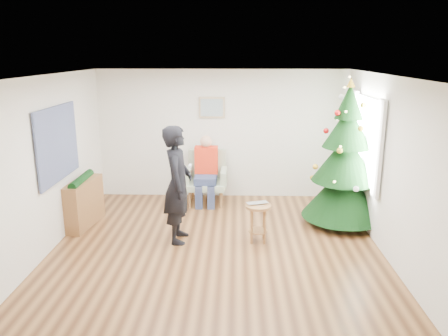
{
  "coord_description": "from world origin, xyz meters",
  "views": [
    {
      "loc": [
        0.31,
        -6.22,
        2.91
      ],
      "look_at": [
        0.1,
        0.6,
        1.1
      ],
      "focal_mm": 35.0,
      "sensor_mm": 36.0,
      "label": 1
    }
  ],
  "objects_px": {
    "standing_man": "(178,185)",
    "console": "(83,203)",
    "stool": "(258,223)",
    "armchair": "(206,184)",
    "christmas_tree": "(345,161)"
  },
  "relations": [
    {
      "from": "standing_man",
      "to": "armchair",
      "type": "bearing_deg",
      "value": -10.07
    },
    {
      "from": "stool",
      "to": "armchair",
      "type": "relative_size",
      "value": 0.6
    },
    {
      "from": "christmas_tree",
      "to": "console",
      "type": "bearing_deg",
      "value": -177.16
    },
    {
      "from": "stool",
      "to": "console",
      "type": "distance_m",
      "value": 3.04
    },
    {
      "from": "console",
      "to": "armchair",
      "type": "bearing_deg",
      "value": 39.15
    },
    {
      "from": "standing_man",
      "to": "console",
      "type": "bearing_deg",
      "value": 71.21
    },
    {
      "from": "stool",
      "to": "standing_man",
      "type": "xyz_separation_m",
      "value": [
        -1.26,
        0.02,
        0.61
      ]
    },
    {
      "from": "armchair",
      "to": "console",
      "type": "xyz_separation_m",
      "value": [
        -2.03,
        -1.26,
        0.02
      ]
    },
    {
      "from": "stool",
      "to": "standing_man",
      "type": "relative_size",
      "value": 0.33
    },
    {
      "from": "stool",
      "to": "console",
      "type": "height_order",
      "value": "console"
    },
    {
      "from": "standing_man",
      "to": "console",
      "type": "height_order",
      "value": "standing_man"
    },
    {
      "from": "console",
      "to": "standing_man",
      "type": "bearing_deg",
      "value": -11.03
    },
    {
      "from": "stool",
      "to": "console",
      "type": "bearing_deg",
      "value": 168.71
    },
    {
      "from": "christmas_tree",
      "to": "stool",
      "type": "xyz_separation_m",
      "value": [
        -1.5,
        -0.82,
        -0.82
      ]
    },
    {
      "from": "christmas_tree",
      "to": "stool",
      "type": "distance_m",
      "value": 1.9
    }
  ]
}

